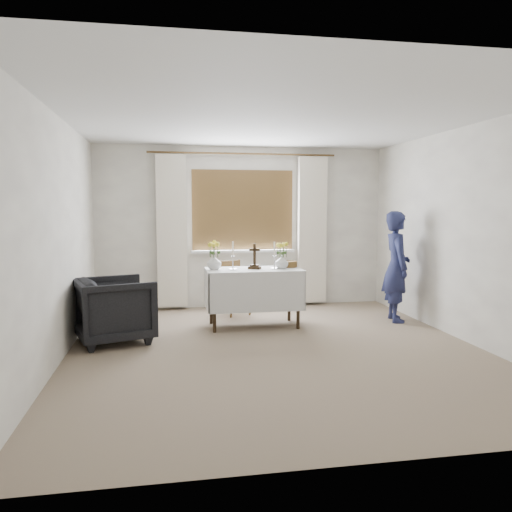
{
  "coord_description": "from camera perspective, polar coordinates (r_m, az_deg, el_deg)",
  "views": [
    {
      "loc": [
        -1.16,
        -5.24,
        1.56
      ],
      "look_at": [
        -0.07,
        0.92,
        0.95
      ],
      "focal_mm": 35.0,
      "sensor_mm": 36.0,
      "label": 1
    }
  ],
  "objects": [
    {
      "name": "wooden_cross",
      "position": [
        6.5,
        -0.16,
        -0.02
      ],
      "size": [
        0.19,
        0.16,
        0.33
      ],
      "primitive_type": null,
      "rotation": [
        0.0,
        0.0,
        -0.41
      ],
      "color": "black",
      "rests_on": "altar_table"
    },
    {
      "name": "wicker_basket",
      "position": [
        6.72,
        3.79,
        -0.92
      ],
      "size": [
        0.26,
        0.26,
        0.08
      ],
      "primitive_type": "cylinder",
      "rotation": [
        0.0,
        0.0,
        -0.23
      ],
      "color": "brown",
      "rests_on": "altar_table"
    },
    {
      "name": "candlestick_left",
      "position": [
        6.42,
        -2.66,
        0.05
      ],
      "size": [
        0.11,
        0.11,
        0.36
      ],
      "primitive_type": null,
      "rotation": [
        0.0,
        0.0,
        0.01
      ],
      "color": "white",
      "rests_on": "altar_table"
    },
    {
      "name": "armchair",
      "position": [
        6.05,
        -15.85,
        -5.92
      ],
      "size": [
        1.04,
        1.03,
        0.76
      ],
      "primitive_type": "imported",
      "rotation": [
        0.0,
        0.0,
        1.89
      ],
      "color": "black",
      "rests_on": "ground"
    },
    {
      "name": "person",
      "position": [
        7.1,
        15.75,
        -1.15
      ],
      "size": [
        0.45,
        0.6,
        1.51
      ],
      "primitive_type": "imported",
      "rotation": [
        0.0,
        0.0,
        1.4
      ],
      "color": "navy",
      "rests_on": "ground"
    },
    {
      "name": "flower_vase_left",
      "position": [
        6.45,
        -4.8,
        -0.71
      ],
      "size": [
        0.2,
        0.2,
        0.19
      ],
      "primitive_type": "imported",
      "rotation": [
        0.0,
        0.0,
        0.06
      ],
      "color": "silver",
      "rests_on": "altar_table"
    },
    {
      "name": "radiator",
      "position": [
        7.85,
        -1.44,
        -3.67
      ],
      "size": [
        1.1,
        0.1,
        0.6
      ],
      "primitive_type": "cube",
      "color": "silver",
      "rests_on": "ground"
    },
    {
      "name": "flower_vase_right",
      "position": [
        6.55,
        2.96,
        -0.67
      ],
      "size": [
        0.23,
        0.23,
        0.18
      ],
      "primitive_type": "imported",
      "rotation": [
        0.0,
        0.0,
        0.43
      ],
      "color": "silver",
      "rests_on": "altar_table"
    },
    {
      "name": "ground",
      "position": [
        5.6,
        2.37,
        -10.65
      ],
      "size": [
        5.0,
        5.0,
        0.0
      ],
      "primitive_type": "plane",
      "color": "gray",
      "rests_on": "ground"
    },
    {
      "name": "candlestick_right",
      "position": [
        6.51,
        2.12,
        0.08
      ],
      "size": [
        0.13,
        0.13,
        0.35
      ],
      "primitive_type": null,
      "rotation": [
        0.0,
        0.0,
        -0.3
      ],
      "color": "white",
      "rests_on": "altar_table"
    },
    {
      "name": "altar_table",
      "position": [
        6.57,
        -0.27,
        -4.78
      ],
      "size": [
        1.24,
        0.64,
        0.76
      ],
      "primitive_type": "cube",
      "color": "white",
      "rests_on": "ground"
    },
    {
      "name": "wooden_chair",
      "position": [
        7.3,
        -2.39,
        -3.65
      ],
      "size": [
        0.47,
        0.47,
        0.79
      ],
      "primitive_type": null,
      "rotation": [
        0.0,
        0.0,
        0.37
      ],
      "color": "brown",
      "rests_on": "ground"
    }
  ]
}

